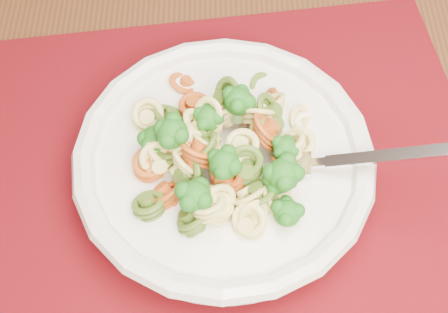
% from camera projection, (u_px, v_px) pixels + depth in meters
% --- Properties ---
extents(dining_table, '(1.47, 1.19, 0.76)m').
position_uv_depth(dining_table, '(215.00, 170.00, 0.70)').
color(dining_table, '#492A14').
rests_on(dining_table, ground).
extents(placemat, '(0.57, 0.52, 0.00)m').
position_uv_depth(placemat, '(228.00, 164.00, 0.57)').
color(placemat, '#590311').
rests_on(placemat, dining_table).
extents(pasta_bowl, '(0.26, 0.26, 0.05)m').
position_uv_depth(pasta_bowl, '(224.00, 163.00, 0.53)').
color(pasta_bowl, white).
rests_on(pasta_bowl, placemat).
extents(pasta_broccoli_heap, '(0.22, 0.22, 0.06)m').
position_uv_depth(pasta_broccoli_heap, '(224.00, 153.00, 0.52)').
color(pasta_broccoli_heap, '#D7BF6A').
rests_on(pasta_broccoli_heap, pasta_bowl).
extents(fork, '(0.18, 0.07, 0.08)m').
position_uv_depth(fork, '(296.00, 165.00, 0.51)').
color(fork, silver).
rests_on(fork, pasta_bowl).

